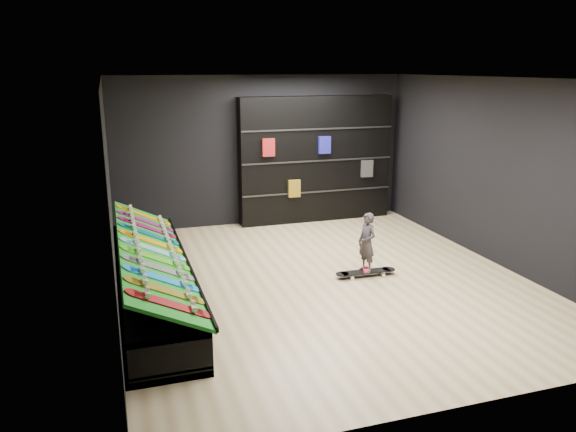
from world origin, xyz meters
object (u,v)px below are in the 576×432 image
object	(u,v)px
back_shelving	(316,159)
child	(366,254)
display_rack	(152,283)
floor_skateboard	(366,273)

from	to	relation	value
back_shelving	child	distance (m)	3.54
display_rack	back_shelving	world-z (taller)	back_shelving
floor_skateboard	child	bearing A→B (deg)	0.00
display_rack	child	distance (m)	3.23
display_rack	child	world-z (taller)	child
display_rack	back_shelving	distance (m)	5.04
back_shelving	floor_skateboard	size ratio (longest dim) A/B	3.30
back_shelving	floor_skateboard	world-z (taller)	back_shelving
back_shelving	child	xyz separation A→B (m)	(-0.42, -3.39, -0.92)
display_rack	floor_skateboard	distance (m)	3.24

